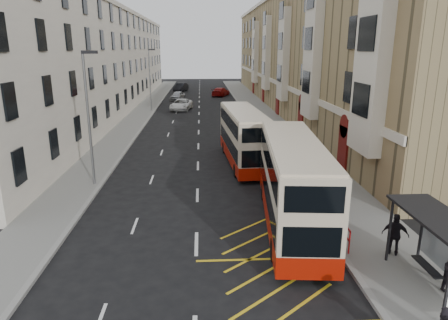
{
  "coord_description": "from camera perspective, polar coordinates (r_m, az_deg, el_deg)",
  "views": [
    {
      "loc": [
        0.3,
        -11.9,
        8.3
      ],
      "look_at": [
        1.52,
        9.32,
        2.3
      ],
      "focal_mm": 32.0,
      "sensor_mm": 36.0,
      "label": 1
    }
  ],
  "objects": [
    {
      "name": "pedestrian_far",
      "position": [
        17.77,
        23.28,
        -9.75
      ],
      "size": [
        1.11,
        0.86,
        1.76
      ],
      "primitive_type": "imported",
      "rotation": [
        0.0,
        0.0,
        2.65
      ],
      "color": "black",
      "rests_on": "pavement_right"
    },
    {
      "name": "double_decker_front",
      "position": [
        19.05,
        9.76,
        -3.33
      ],
      "size": [
        3.39,
        10.71,
        4.2
      ],
      "rotation": [
        0.0,
        0.0,
        -0.09
      ],
      "color": "beige",
      "rests_on": "ground"
    },
    {
      "name": "car_dark",
      "position": [
        80.01,
        -6.16,
        10.3
      ],
      "size": [
        2.92,
        5.11,
        1.59
      ],
      "primitive_type": "imported",
      "rotation": [
        0.0,
        0.0,
        -0.27
      ],
      "color": "black",
      "rests_on": "ground"
    },
    {
      "name": "car_red",
      "position": [
        71.64,
        -0.48,
        9.72
      ],
      "size": [
        3.8,
        5.56,
        1.49
      ],
      "primitive_type": "imported",
      "rotation": [
        0.0,
        0.0,
        2.77
      ],
      "color": "#970C0A",
      "rests_on": "ground"
    },
    {
      "name": "kerb_right",
      "position": [
        43.08,
        4.4,
        4.72
      ],
      "size": [
        0.25,
        120.0,
        0.15
      ],
      "primitive_type": "cube",
      "color": "gray",
      "rests_on": "ground"
    },
    {
      "name": "car_silver",
      "position": [
        66.56,
        -6.66,
        9.12
      ],
      "size": [
        2.63,
        4.48,
        1.43
      ],
      "primitive_type": "imported",
      "rotation": [
        0.0,
        0.0,
        -0.24
      ],
      "color": "#AFB2B8",
      "rests_on": "ground"
    },
    {
      "name": "bus_shelter",
      "position": [
        15.33,
        29.22,
        -10.08
      ],
      "size": [
        1.65,
        4.25,
        2.7
      ],
      "color": "black",
      "rests_on": "pavement_right"
    },
    {
      "name": "terrace_right",
      "position": [
        59.11,
        11.38,
        14.72
      ],
      "size": [
        10.75,
        79.0,
        15.25
      ],
      "color": "#8F7C53",
      "rests_on": "ground"
    },
    {
      "name": "pavement_left",
      "position": [
        43.41,
        -13.61,
        4.4
      ],
      "size": [
        3.0,
        120.0,
        0.15
      ],
      "primitive_type": "cube",
      "color": "slate",
      "rests_on": "ground"
    },
    {
      "name": "white_van",
      "position": [
        55.76,
        -6.11,
        7.89
      ],
      "size": [
        3.29,
        5.64,
        1.48
      ],
      "primitive_type": "imported",
      "rotation": [
        0.0,
        0.0,
        -0.16
      ],
      "color": "white",
      "rests_on": "ground"
    },
    {
      "name": "street_lamp_far",
      "position": [
        54.43,
        -10.51,
        11.65
      ],
      "size": [
        0.93,
        0.18,
        8.0
      ],
      "color": "slate",
      "rests_on": "pavement_left"
    },
    {
      "name": "double_decker_rear",
      "position": [
        29.18,
        2.81,
        3.33
      ],
      "size": [
        2.9,
        10.08,
        3.97
      ],
      "rotation": [
        0.0,
        0.0,
        0.06
      ],
      "color": "beige",
      "rests_on": "ground"
    },
    {
      "name": "kerb_left",
      "position": [
        43.16,
        -11.65,
        4.46
      ],
      "size": [
        0.25,
        120.0,
        0.15
      ],
      "primitive_type": "cube",
      "color": "gray",
      "rests_on": "ground"
    },
    {
      "name": "pavement_right",
      "position": [
        43.39,
        7.02,
        4.72
      ],
      "size": [
        4.0,
        120.0,
        0.15
      ],
      "primitive_type": "cube",
      "color": "slate",
      "rests_on": "ground"
    },
    {
      "name": "ground",
      "position": [
        14.51,
        -4.12,
        -19.16
      ],
      "size": [
        200.0,
        200.0,
        0.0
      ],
      "primitive_type": "plane",
      "color": "black",
      "rests_on": "ground"
    },
    {
      "name": "street_lamp_near",
      "position": [
        25.08,
        -18.75,
        6.54
      ],
      "size": [
        0.93,
        0.18,
        8.0
      ],
      "color": "slate",
      "rests_on": "pavement_left"
    },
    {
      "name": "terrace_left",
      "position": [
        59.05,
        -17.21,
        13.36
      ],
      "size": [
        9.18,
        79.0,
        13.25
      ],
      "color": "silver",
      "rests_on": "ground"
    },
    {
      "name": "road_markings",
      "position": [
        57.5,
        -3.58,
        7.45
      ],
      "size": [
        10.0,
        110.0,
        0.01
      ],
      "primitive_type": null,
      "color": "silver",
      "rests_on": "ground"
    },
    {
      "name": "guard_railing",
      "position": [
        20.05,
        14.32,
        -6.53
      ],
      "size": [
        0.06,
        6.56,
        1.01
      ],
      "color": "#AB0D11",
      "rests_on": "pavement_right"
    }
  ]
}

